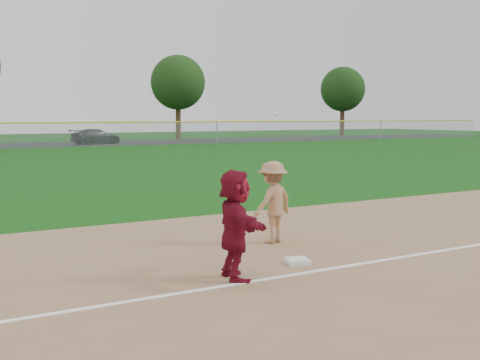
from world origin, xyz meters
TOP-DOWN VIEW (x-y plane):
  - ground at (0.00, 0.00)m, footprint 160.00×160.00m
  - foul_line at (0.00, -0.80)m, footprint 60.00×0.10m
  - first_base at (0.13, -0.22)m, footprint 0.46×0.46m
  - base_runner at (-1.27, -0.53)m, footprint 0.84×1.65m
  - car_right at (10.33, 44.99)m, footprint 4.98×3.17m
  - first_base_play at (0.71, 1.44)m, footprint 1.18×1.25m
  - tree_3 at (22.00, 52.80)m, footprint 6.00×6.00m
  - tree_4 at (44.00, 51.20)m, footprint 5.60×5.60m

SIDE VIEW (x-z plane):
  - ground at x=0.00m, z-range 0.00..0.00m
  - foul_line at x=0.00m, z-range 0.02..0.03m
  - first_base at x=0.13m, z-range 0.02..0.10m
  - car_right at x=10.33m, z-range 0.01..1.35m
  - first_base_play at x=0.71m, z-range -0.46..2.12m
  - base_runner at x=-1.27m, z-range 0.02..1.72m
  - tree_4 at x=44.00m, z-range 1.51..10.18m
  - tree_3 at x=22.00m, z-range 1.57..10.76m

